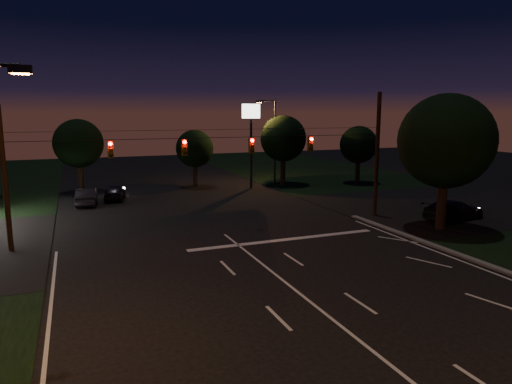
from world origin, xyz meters
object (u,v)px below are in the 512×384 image
car_oncoming_a (115,192)px  car_cross (454,210)px  car_oncoming_b (87,197)px  utility_pole_right (374,215)px  tree_right_near (444,142)px

car_oncoming_a → car_cross: car_cross is taller
car_oncoming_b → car_cross: car_cross is taller
utility_pole_right → car_oncoming_a: bearing=141.7°
utility_pole_right → car_oncoming_a: utility_pole_right is taller
tree_right_near → car_cross: 5.93m
tree_right_near → car_oncoming_a: tree_right_near is taller
tree_right_near → car_oncoming_a: 26.93m
tree_right_near → car_oncoming_b: (-21.24, 17.00, -4.97)m
tree_right_near → car_oncoming_b: bearing=141.3°
tree_right_near → car_cross: bearing=29.3°
tree_right_near → car_oncoming_a: bearing=135.5°
utility_pole_right → car_oncoming_b: (-19.71, 12.16, 0.71)m
car_oncoming_a → car_oncoming_b: (-2.37, -1.54, 0.04)m
utility_pole_right → car_cross: utility_pole_right is taller
tree_right_near → utility_pole_right: bearing=107.5°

